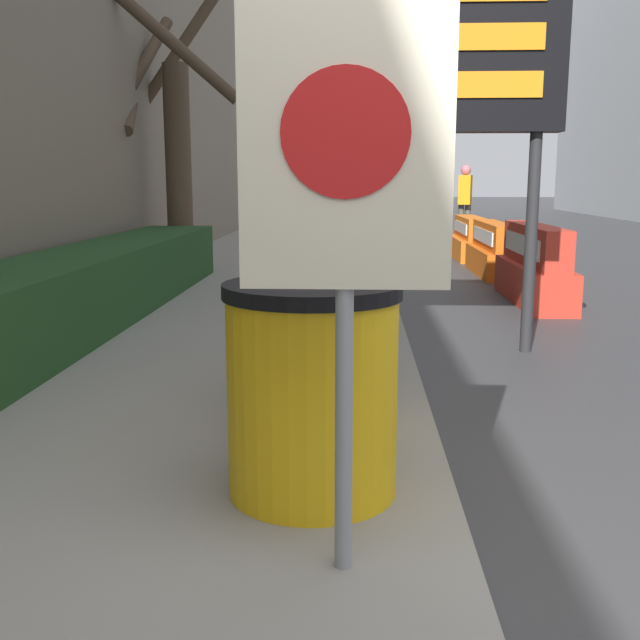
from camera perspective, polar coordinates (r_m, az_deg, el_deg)
hedge_strip at (r=7.13m, az=-17.74°, el=2.23°), size 0.90×7.98×0.67m
bare_tree at (r=11.21m, az=-11.12°, el=13.74°), size 1.83×1.81×4.10m
barrel_drum_foreground at (r=3.15m, az=-0.58°, el=-5.28°), size 0.74×0.74×0.90m
barrel_drum_middle at (r=4.13m, az=-0.03°, el=-1.42°), size 0.74×0.74×0.90m
warning_sign at (r=2.38m, az=1.94°, el=11.16°), size 0.67×0.08×1.94m
message_board at (r=6.39m, az=9.24°, el=20.26°), size 2.08×0.36×3.34m
jersey_barrier_red_striped at (r=9.19m, az=16.00°, el=3.79°), size 0.51×2.19×0.91m
jersey_barrier_orange_far at (r=11.76m, az=13.08°, el=5.09°), size 0.55×2.08×0.79m
jersey_barrier_orange_near at (r=14.07m, az=11.39°, el=5.98°), size 0.60×1.89×0.76m
traffic_cone_near at (r=9.13m, az=18.24°, el=3.20°), size 0.38×0.38×0.69m
traffic_light_near_curb at (r=17.32m, az=6.97°, el=14.98°), size 0.28×0.44×3.80m
pedestrian_worker at (r=18.11m, az=10.99°, el=9.24°), size 0.38×0.52×1.76m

